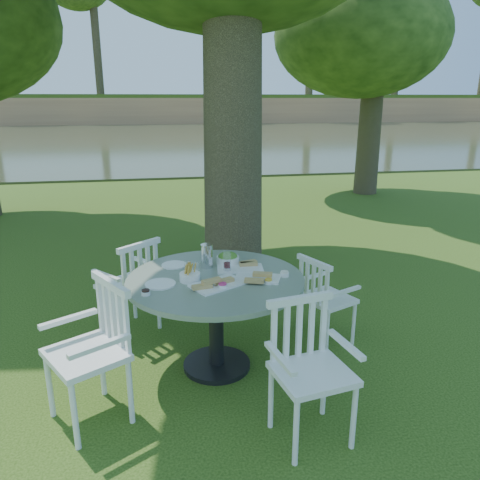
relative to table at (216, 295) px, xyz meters
name	(u,v)px	position (x,y,z in m)	size (l,w,h in m)	color
ground	(244,328)	(0.35, 0.63, -0.65)	(140.00, 140.00, 0.00)	#203D0C
table	(216,295)	(0.00, 0.00, 0.00)	(1.41, 1.41, 0.81)	black
chair_ne	(321,294)	(0.97, 0.22, -0.16)	(0.53, 0.54, 0.83)	white
chair_nw	(134,280)	(-0.68, 0.72, -0.11)	(0.64, 0.64, 0.93)	white
chair_sw	(99,341)	(-0.87, -0.46, -0.07)	(0.66, 0.67, 0.99)	white
chair_se	(306,357)	(0.48, -0.87, -0.11)	(0.54, 0.52, 0.93)	white
tableware	(215,269)	(0.01, 0.09, 0.19)	(1.16, 0.81, 0.20)	white
river	(167,139)	(0.35, 23.63, -0.65)	(100.00, 28.00, 0.12)	#313821
far_bank	(160,38)	(0.63, 41.75, 6.59)	(100.00, 18.00, 15.20)	#A8744E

